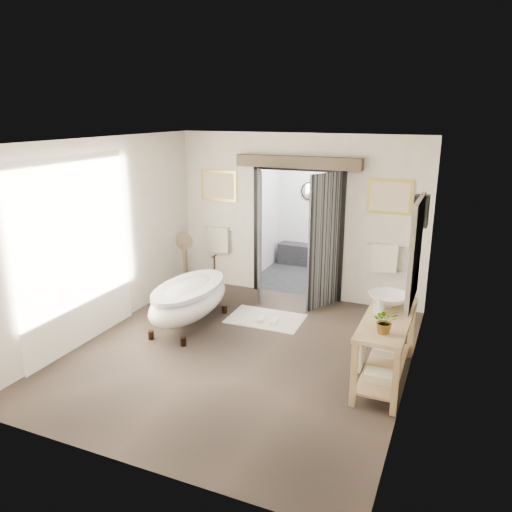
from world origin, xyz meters
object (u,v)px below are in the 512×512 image
clawfoot_tub (189,299)px  basin (388,300)px  rug (266,319)px  vanity (384,342)px

clawfoot_tub → basin: (3.03, -0.15, 0.49)m
clawfoot_tub → basin: size_ratio=3.64×
clawfoot_tub → rug: 1.30m
rug → basin: basin is taller
vanity → rug: 2.40m
clawfoot_tub → basin: 3.07m
basin → clawfoot_tub: bearing=170.8°
clawfoot_tub → basin: bearing=-2.8°
clawfoot_tub → rug: (1.01, 0.69, -0.44)m
vanity → basin: (-0.03, 0.33, 0.43)m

